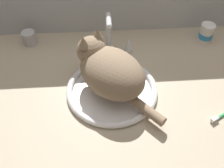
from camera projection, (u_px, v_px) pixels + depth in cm
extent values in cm
cube|color=#B7A88E|center=(127.00, 89.00, 97.70)|extent=(110.42, 68.14, 3.00)
torus|color=white|center=(112.00, 89.00, 94.03)|extent=(32.46, 32.46, 2.21)
cylinder|color=white|center=(112.00, 91.00, 94.62)|extent=(29.14, 29.14, 0.60)
cylinder|color=silver|center=(109.00, 50.00, 108.52)|extent=(4.00, 4.00, 2.42)
cylinder|color=silver|center=(108.00, 32.00, 102.02)|extent=(2.00, 2.00, 15.20)
sphere|color=silver|center=(108.00, 15.00, 96.41)|extent=(2.20, 2.20, 2.20)
cylinder|color=silver|center=(109.00, 20.00, 94.12)|extent=(2.00, 6.79, 2.00)
sphere|color=silver|center=(109.00, 26.00, 91.84)|extent=(2.10, 2.10, 2.10)
cylinder|color=silver|center=(89.00, 51.00, 108.47)|extent=(3.20, 3.20, 1.60)
cone|color=silver|center=(88.00, 45.00, 106.12)|extent=(2.88, 2.88, 4.76)
cylinder|color=silver|center=(128.00, 50.00, 109.19)|extent=(3.20, 3.20, 1.60)
cone|color=silver|center=(129.00, 44.00, 106.84)|extent=(2.88, 2.88, 4.76)
ellipsoid|color=#8C755B|center=(112.00, 73.00, 87.82)|extent=(29.85, 30.44, 14.59)
sphere|color=#8C755B|center=(92.00, 51.00, 89.82)|extent=(10.25, 10.25, 10.25)
cone|color=#8C755B|center=(83.00, 42.00, 84.28)|extent=(3.90, 3.90, 3.85)
cone|color=#8C755B|center=(97.00, 34.00, 87.21)|extent=(3.90, 3.90, 3.85)
ellipsoid|color=silver|center=(84.00, 48.00, 92.40)|extent=(5.27, 5.15, 3.28)
ellipsoid|color=silver|center=(95.00, 62.00, 92.46)|extent=(12.03, 11.75, 8.03)
cylinder|color=#8C755B|center=(146.00, 110.00, 84.62)|extent=(11.58, 12.55, 3.20)
cylinder|color=#B2B5BA|center=(30.00, 39.00, 111.38)|extent=(5.45, 5.45, 4.82)
cylinder|color=silver|center=(28.00, 33.00, 109.23)|extent=(5.56, 5.56, 1.00)
cylinder|color=white|center=(206.00, 34.00, 112.58)|extent=(5.57, 5.57, 6.09)
cylinder|color=#338CD1|center=(206.00, 35.00, 112.94)|extent=(5.74, 5.74, 2.44)
cylinder|color=white|center=(208.00, 27.00, 109.70)|extent=(5.85, 5.85, 1.71)
cube|color=white|center=(215.00, 119.00, 85.45)|extent=(2.86, 2.28, 1.20)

